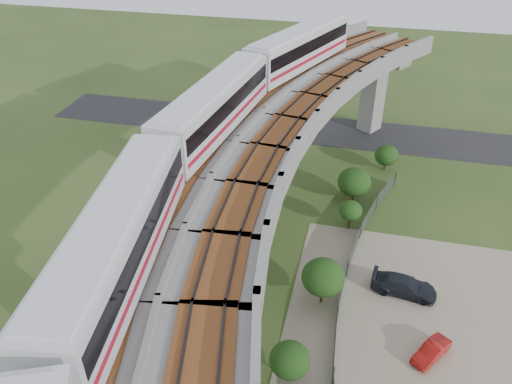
% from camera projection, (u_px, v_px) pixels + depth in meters
% --- Properties ---
extents(ground, '(160.00, 160.00, 0.00)m').
position_uv_depth(ground, '(219.00, 302.00, 36.18)').
color(ground, '#30451B').
rests_on(ground, ground).
extents(dirt_lot, '(18.00, 26.00, 0.04)m').
position_uv_depth(dirt_lot, '(420.00, 361.00, 31.79)').
color(dirt_lot, gray).
rests_on(dirt_lot, ground).
extents(asphalt_road, '(60.00, 8.00, 0.03)m').
position_uv_depth(asphalt_road, '(292.00, 127.00, 60.67)').
color(asphalt_road, '#232326').
rests_on(asphalt_road, ground).
extents(viaduct, '(19.58, 73.98, 11.40)m').
position_uv_depth(viaduct, '(274.00, 206.00, 30.52)').
color(viaduct, '#99968E').
rests_on(viaduct, ground).
extents(metro_train, '(11.65, 61.32, 3.64)m').
position_uv_depth(metro_train, '(207.00, 168.00, 27.87)').
color(metro_train, silver).
rests_on(metro_train, ground).
extents(fence, '(3.87, 38.73, 1.50)m').
position_uv_depth(fence, '(356.00, 318.00, 33.86)').
color(fence, '#2D382D').
rests_on(fence, ground).
extents(tree_0, '(2.46, 2.46, 2.74)m').
position_uv_depth(tree_0, '(387.00, 155.00, 51.22)').
color(tree_0, '#382314').
rests_on(tree_0, ground).
extents(tree_1, '(3.11, 3.11, 3.33)m').
position_uv_depth(tree_1, '(354.00, 182.00, 46.23)').
color(tree_1, '#382314').
rests_on(tree_1, ground).
extents(tree_2, '(2.00, 2.00, 2.79)m').
position_uv_depth(tree_2, '(350.00, 211.00, 42.50)').
color(tree_2, '#382314').
rests_on(tree_2, ground).
extents(tree_3, '(3.05, 3.05, 3.72)m').
position_uv_depth(tree_3, '(323.00, 277.00, 34.82)').
color(tree_3, '#382314').
rests_on(tree_3, ground).
extents(tree_4, '(2.48, 2.48, 2.88)m').
position_uv_depth(tree_4, '(290.00, 360.00, 29.67)').
color(tree_4, '#382314').
rests_on(tree_4, ground).
extents(car_red, '(2.72, 3.21, 1.04)m').
position_uv_depth(car_red, '(431.00, 351.00, 31.76)').
color(car_red, '#9C110E').
rests_on(car_red, dirt_lot).
extents(car_dark, '(4.90, 2.46, 1.37)m').
position_uv_depth(car_dark, '(404.00, 286.00, 36.54)').
color(car_dark, black).
rests_on(car_dark, dirt_lot).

